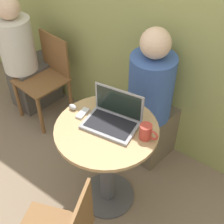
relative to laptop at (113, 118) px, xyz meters
The scene contains 10 objects.
ground_plane 0.79m from the laptop, 95.80° to the right, with size 12.00×12.00×0.00m, color #7F6B56.
back_wall 0.87m from the laptop, 90.48° to the left, with size 7.00×0.05×2.60m.
round_table 0.30m from the laptop, 95.80° to the right, with size 0.66×0.66×0.74m.
laptop is the anchor object (origin of this frame).
cell_phone 0.22m from the laptop, 166.94° to the right, with size 0.06×0.11×0.02m.
computer_mouse 0.30m from the laptop, behind, with size 0.06×0.04×0.04m.
coffee_cup 0.24m from the laptop, ahead, with size 0.12×0.08×0.10m.
person_seated 0.61m from the laptop, 89.71° to the left, with size 0.38×0.53×1.20m.
chair_background 1.18m from the laptop, 159.45° to the left, with size 0.44×0.44×0.81m.
person_background 1.40m from the laptop, 163.39° to the left, with size 0.35×0.50×1.15m.
Camera 1 is at (0.85, -1.09, 2.10)m, focal length 50.00 mm.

